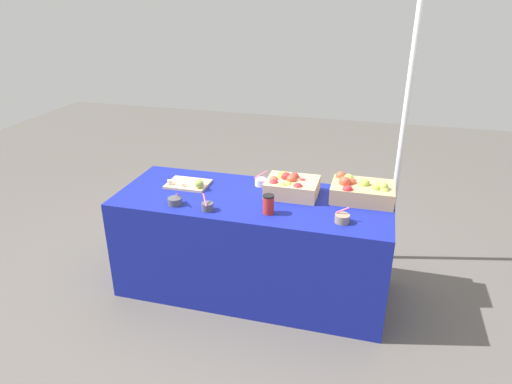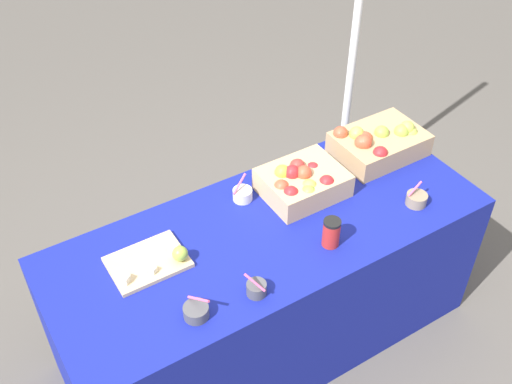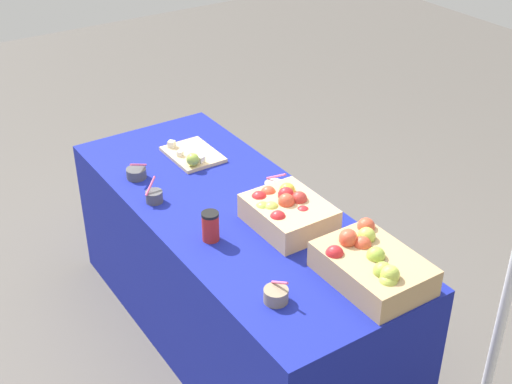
{
  "view_description": "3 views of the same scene",
  "coord_description": "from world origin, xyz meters",
  "px_view_note": "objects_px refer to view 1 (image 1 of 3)",
  "views": [
    {
      "loc": [
        0.78,
        -2.78,
        2.07
      ],
      "look_at": [
        0.03,
        -0.02,
        0.79
      ],
      "focal_mm": 32.24,
      "sensor_mm": 36.0,
      "label": 1
    },
    {
      "loc": [
        -1.02,
        -1.54,
        2.53
      ],
      "look_at": [
        -0.07,
        -0.0,
        0.98
      ],
      "focal_mm": 42.83,
      "sensor_mm": 36.0,
      "label": 2
    },
    {
      "loc": [
        2.26,
        -1.36,
        2.4
      ],
      "look_at": [
        0.14,
        0.03,
        0.88
      ],
      "focal_mm": 49.49,
      "sensor_mm": 36.0,
      "label": 3
    }
  ],
  "objects_px": {
    "sample_bowl_near": "(261,182)",
    "apple_crate_middle": "(291,186)",
    "apple_crate_left": "(362,191)",
    "tent_pole": "(402,142)",
    "sample_bowl_mid": "(342,218)",
    "sample_bowl_far": "(207,206)",
    "sample_bowl_extra": "(175,201)",
    "cutting_board_front": "(190,184)",
    "coffee_cup": "(268,204)"
  },
  "relations": [
    {
      "from": "sample_bowl_far",
      "to": "sample_bowl_extra",
      "type": "height_order",
      "value": "sample_bowl_far"
    },
    {
      "from": "apple_crate_middle",
      "to": "cutting_board_front",
      "type": "distance_m",
      "value": 0.75
    },
    {
      "from": "cutting_board_front",
      "to": "coffee_cup",
      "type": "relative_size",
      "value": 2.35
    },
    {
      "from": "cutting_board_front",
      "to": "sample_bowl_extra",
      "type": "bearing_deg",
      "value": -85.07
    },
    {
      "from": "sample_bowl_near",
      "to": "apple_crate_middle",
      "type": "bearing_deg",
      "value": -23.62
    },
    {
      "from": "sample_bowl_extra",
      "to": "sample_bowl_mid",
      "type": "bearing_deg",
      "value": 1.88
    },
    {
      "from": "sample_bowl_near",
      "to": "coffee_cup",
      "type": "distance_m",
      "value": 0.46
    },
    {
      "from": "sample_bowl_far",
      "to": "tent_pole",
      "type": "bearing_deg",
      "value": 38.67
    },
    {
      "from": "cutting_board_front",
      "to": "sample_bowl_far",
      "type": "xyz_separation_m",
      "value": [
        0.27,
        -0.34,
        0.01
      ]
    },
    {
      "from": "apple_crate_left",
      "to": "sample_bowl_extra",
      "type": "height_order",
      "value": "apple_crate_left"
    },
    {
      "from": "cutting_board_front",
      "to": "sample_bowl_near",
      "type": "height_order",
      "value": "sample_bowl_near"
    },
    {
      "from": "sample_bowl_mid",
      "to": "coffee_cup",
      "type": "relative_size",
      "value": 0.77
    },
    {
      "from": "cutting_board_front",
      "to": "tent_pole",
      "type": "xyz_separation_m",
      "value": [
        1.47,
        0.62,
        0.25
      ]
    },
    {
      "from": "apple_crate_left",
      "to": "cutting_board_front",
      "type": "xyz_separation_m",
      "value": [
        -1.22,
        -0.09,
        -0.05
      ]
    },
    {
      "from": "apple_crate_middle",
      "to": "sample_bowl_far",
      "type": "relative_size",
      "value": 3.27
    },
    {
      "from": "sample_bowl_extra",
      "to": "coffee_cup",
      "type": "distance_m",
      "value": 0.64
    },
    {
      "from": "sample_bowl_near",
      "to": "cutting_board_front",
      "type": "bearing_deg",
      "value": -163.53
    },
    {
      "from": "sample_bowl_near",
      "to": "sample_bowl_mid",
      "type": "xyz_separation_m",
      "value": [
        0.63,
        -0.43,
        -0.0
      ]
    },
    {
      "from": "sample_bowl_far",
      "to": "sample_bowl_extra",
      "type": "bearing_deg",
      "value": 173.84
    },
    {
      "from": "apple_crate_left",
      "to": "sample_bowl_far",
      "type": "distance_m",
      "value": 1.05
    },
    {
      "from": "coffee_cup",
      "to": "apple_crate_middle",
      "type": "bearing_deg",
      "value": 75.6
    },
    {
      "from": "sample_bowl_far",
      "to": "apple_crate_left",
      "type": "bearing_deg",
      "value": 24.31
    },
    {
      "from": "sample_bowl_near",
      "to": "sample_bowl_mid",
      "type": "distance_m",
      "value": 0.76
    },
    {
      "from": "cutting_board_front",
      "to": "tent_pole",
      "type": "relative_size",
      "value": 0.15
    },
    {
      "from": "apple_crate_left",
      "to": "coffee_cup",
      "type": "height_order",
      "value": "apple_crate_left"
    },
    {
      "from": "apple_crate_middle",
      "to": "sample_bowl_extra",
      "type": "relative_size",
      "value": 3.41
    },
    {
      "from": "apple_crate_left",
      "to": "apple_crate_middle",
      "type": "bearing_deg",
      "value": -174.33
    },
    {
      "from": "sample_bowl_far",
      "to": "tent_pole",
      "type": "relative_size",
      "value": 0.05
    },
    {
      "from": "apple_crate_middle",
      "to": "sample_bowl_near",
      "type": "bearing_deg",
      "value": 156.38
    },
    {
      "from": "sample_bowl_near",
      "to": "apple_crate_left",
      "type": "bearing_deg",
      "value": -4.65
    },
    {
      "from": "sample_bowl_far",
      "to": "coffee_cup",
      "type": "bearing_deg",
      "value": 9.02
    },
    {
      "from": "sample_bowl_far",
      "to": "coffee_cup",
      "type": "relative_size",
      "value": 0.85
    },
    {
      "from": "apple_crate_middle",
      "to": "sample_bowl_near",
      "type": "relative_size",
      "value": 3.3
    },
    {
      "from": "sample_bowl_mid",
      "to": "sample_bowl_near",
      "type": "bearing_deg",
      "value": 145.8
    },
    {
      "from": "sample_bowl_far",
      "to": "tent_pole",
      "type": "distance_m",
      "value": 1.55
    },
    {
      "from": "apple_crate_middle",
      "to": "tent_pole",
      "type": "bearing_deg",
      "value": 38.53
    },
    {
      "from": "cutting_board_front",
      "to": "sample_bowl_extra",
      "type": "height_order",
      "value": "sample_bowl_extra"
    },
    {
      "from": "apple_crate_left",
      "to": "tent_pole",
      "type": "bearing_deg",
      "value": 65.15
    },
    {
      "from": "apple_crate_left",
      "to": "sample_bowl_near",
      "type": "xyz_separation_m",
      "value": [
        -0.72,
        0.06,
        -0.04
      ]
    },
    {
      "from": "apple_crate_left",
      "to": "sample_bowl_far",
      "type": "height_order",
      "value": "apple_crate_left"
    },
    {
      "from": "cutting_board_front",
      "to": "sample_bowl_far",
      "type": "bearing_deg",
      "value": -51.91
    },
    {
      "from": "apple_crate_middle",
      "to": "sample_bowl_far",
      "type": "height_order",
      "value": "apple_crate_middle"
    },
    {
      "from": "apple_crate_middle",
      "to": "sample_bowl_near",
      "type": "distance_m",
      "value": 0.27
    },
    {
      "from": "sample_bowl_near",
      "to": "sample_bowl_mid",
      "type": "height_order",
      "value": "sample_bowl_near"
    },
    {
      "from": "sample_bowl_mid",
      "to": "tent_pole",
      "type": "height_order",
      "value": "tent_pole"
    },
    {
      "from": "sample_bowl_far",
      "to": "tent_pole",
      "type": "height_order",
      "value": "tent_pole"
    },
    {
      "from": "apple_crate_left",
      "to": "sample_bowl_far",
      "type": "xyz_separation_m",
      "value": [
        -0.95,
        -0.43,
        -0.04
      ]
    },
    {
      "from": "apple_crate_left",
      "to": "tent_pole",
      "type": "xyz_separation_m",
      "value": [
        0.24,
        0.53,
        0.2
      ]
    },
    {
      "from": "apple_crate_left",
      "to": "coffee_cup",
      "type": "relative_size",
      "value": 3.27
    },
    {
      "from": "apple_crate_left",
      "to": "cutting_board_front",
      "type": "bearing_deg",
      "value": -175.81
    }
  ]
}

